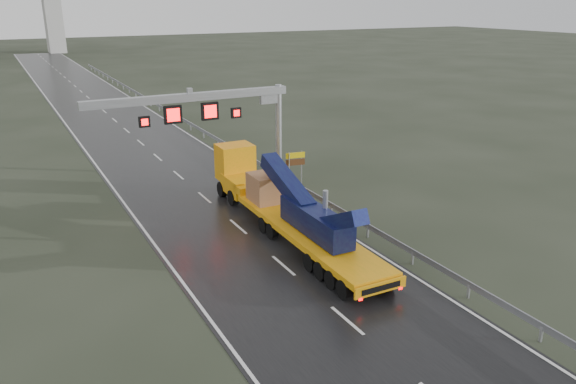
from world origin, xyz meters
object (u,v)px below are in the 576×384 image
exit_sign_pair (295,162)px  striped_barrier (278,178)px  heavy_haul_truck (276,199)px  sign_gantry (219,111)px

exit_sign_pair → striped_barrier: 1.83m
heavy_haul_truck → striped_barrier: size_ratio=18.52×
exit_sign_pair → striped_barrier: exit_sign_pair is taller
sign_gantry → heavy_haul_truck: bearing=-88.8°
sign_gantry → heavy_haul_truck: size_ratio=0.80×
sign_gantry → heavy_haul_truck: sign_gantry is taller
sign_gantry → striped_barrier: bearing=-22.3°
heavy_haul_truck → exit_sign_pair: 7.97m
sign_gantry → heavy_haul_truck: (0.18, -8.67, -3.93)m
heavy_haul_truck → exit_sign_pair: heavy_haul_truck is taller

